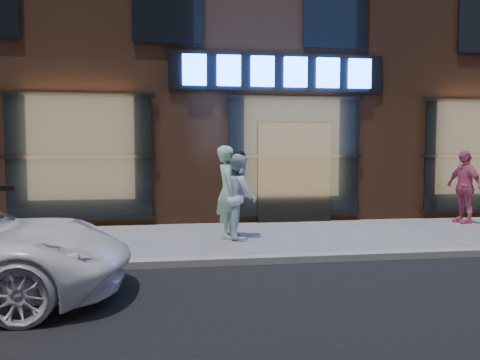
# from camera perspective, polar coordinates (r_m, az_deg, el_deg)

# --- Properties ---
(ground) EXTENTS (90.00, 90.00, 0.00)m
(ground) POSITION_cam_1_polar(r_m,az_deg,el_deg) (7.87, 14.02, -9.44)
(ground) COLOR slate
(ground) RESTS_ON ground
(curb) EXTENTS (60.00, 0.25, 0.12)m
(curb) POSITION_cam_1_polar(r_m,az_deg,el_deg) (7.86, 14.03, -9.01)
(curb) COLOR gray
(curb) RESTS_ON ground
(storefront_building) EXTENTS (30.20, 8.28, 10.30)m
(storefront_building) POSITION_cam_1_polar(r_m,az_deg,el_deg) (15.70, 2.77, 16.26)
(storefront_building) COLOR #54301E
(storefront_building) RESTS_ON ground
(man_bowtie) EXTENTS (0.44, 0.67, 1.85)m
(man_bowtie) POSITION_cam_1_polar(r_m,az_deg,el_deg) (9.34, -1.51, -1.47)
(man_bowtie) COLOR #ACE2BE
(man_bowtie) RESTS_ON ground
(man_cap) EXTENTS (0.67, 0.84, 1.69)m
(man_cap) POSITION_cam_1_polar(r_m,az_deg,el_deg) (9.32, -0.05, -1.95)
(man_cap) COLOR white
(man_cap) RESTS_ON ground
(passerby) EXTENTS (0.60, 1.08, 1.74)m
(passerby) POSITION_cam_1_polar(r_m,az_deg,el_deg) (12.44, 25.64, -0.73)
(passerby) COLOR #D9597B
(passerby) RESTS_ON ground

